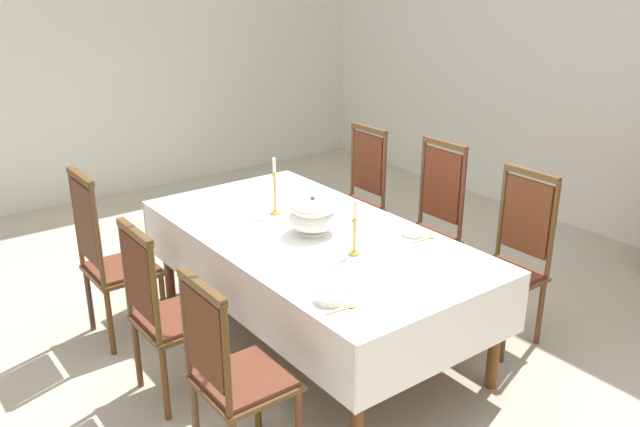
{
  "coord_description": "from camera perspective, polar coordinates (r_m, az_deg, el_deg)",
  "views": [
    {
      "loc": [
        3.12,
        -2.32,
        2.35
      ],
      "look_at": [
        0.14,
        -0.08,
        0.94
      ],
      "focal_mm": 37.41,
      "sensor_mm": 36.0,
      "label": 1
    }
  ],
  "objects": [
    {
      "name": "candlestick_west",
      "position": [
        4.45,
        -3.89,
        1.92
      ],
      "size": [
        0.07,
        0.07,
        0.39
      ],
      "color": "gold",
      "rests_on": "tablecloth"
    },
    {
      "name": "chair_south_b",
      "position": [
        3.8,
        -13.09,
        -8.04
      ],
      "size": [
        0.44,
        0.42,
        1.07
      ],
      "color": "brown",
      "rests_on": "ground"
    },
    {
      "name": "tablecloth",
      "position": [
        4.22,
        -0.7,
        -2.76
      ],
      "size": [
        2.37,
        1.25,
        0.37
      ],
      "color": "white",
      "rests_on": "dining_table"
    },
    {
      "name": "ground",
      "position": [
        4.55,
        -0.26,
        -10.57
      ],
      "size": [
        7.29,
        6.25,
        0.04
      ],
      "primitive_type": "cube",
      "color": "#BBAD9A"
    },
    {
      "name": "chair_north_b",
      "position": [
        4.86,
        9.23,
        -0.76
      ],
      "size": [
        0.44,
        0.42,
        1.17
      ],
      "rotation": [
        0.0,
        0.0,
        3.14
      ],
      "color": "brown",
      "rests_on": "ground"
    },
    {
      "name": "candlestick_east",
      "position": [
        3.83,
        2.97,
        -1.73
      ],
      "size": [
        0.07,
        0.07,
        0.33
      ],
      "color": "gold",
      "rests_on": "tablecloth"
    },
    {
      "name": "spoon_secondary",
      "position": [
        3.3,
        2.45,
        -8.03
      ],
      "size": [
        0.04,
        0.18,
        0.01
      ],
      "rotation": [
        0.0,
        0.0,
        -0.11
      ],
      "color": "gold",
      "rests_on": "tablecloth"
    },
    {
      "name": "chair_north_c",
      "position": [
        4.43,
        15.99,
        -3.65
      ],
      "size": [
        0.44,
        0.42,
        1.14
      ],
      "rotation": [
        0.0,
        0.0,
        3.14
      ],
      "color": "#513721",
      "rests_on": "ground"
    },
    {
      "name": "back_wall",
      "position": [
        6.34,
        24.08,
        13.95
      ],
      "size": [
        7.29,
        0.08,
        3.57
      ],
      "primitive_type": "cube",
      "color": "silver",
      "rests_on": "ground"
    },
    {
      "name": "chair_south_a",
      "position": [
        4.47,
        -17.52,
        -3.52
      ],
      "size": [
        0.44,
        0.42,
        1.16
      ],
      "color": "#5A3514",
      "rests_on": "ground"
    },
    {
      "name": "bowl_near_left",
      "position": [
        4.18,
        8.01,
        -1.55
      ],
      "size": [
        0.15,
        0.15,
        0.03
      ],
      "color": "white",
      "rests_on": "tablecloth"
    },
    {
      "name": "dining_table",
      "position": [
        4.21,
        -0.7,
        -2.55
      ],
      "size": [
        2.35,
        1.23,
        0.75
      ],
      "color": "brown",
      "rests_on": "ground"
    },
    {
      "name": "soup_tureen",
      "position": [
        4.13,
        -0.62,
        -0.16
      ],
      "size": [
        0.31,
        0.31,
        0.24
      ],
      "color": "white",
      "rests_on": "tablecloth"
    },
    {
      "name": "bowl_near_right",
      "position": [
        3.35,
        0.88,
        -7.18
      ],
      "size": [
        0.16,
        0.16,
        0.04
      ],
      "color": "white",
      "rests_on": "tablecloth"
    },
    {
      "name": "spoon_primary",
      "position": [
        4.14,
        9.29,
        -2.09
      ],
      "size": [
        0.04,
        0.18,
        0.01
      ],
      "rotation": [
        0.0,
        0.0,
        -0.1
      ],
      "color": "gold",
      "rests_on": "tablecloth"
    },
    {
      "name": "chair_north_a",
      "position": [
        5.42,
        3.08,
        1.58
      ],
      "size": [
        0.44,
        0.42,
        1.12
      ],
      "rotation": [
        0.0,
        0.0,
        3.14
      ],
      "color": "brown",
      "rests_on": "ground"
    },
    {
      "name": "chair_south_c",
      "position": [
        3.23,
        -7.51,
        -13.29
      ],
      "size": [
        0.44,
        0.42,
        1.05
      ],
      "color": "#53421B",
      "rests_on": "ground"
    },
    {
      "name": "left_wall",
      "position": [
        7.21,
        -18.74,
        15.26
      ],
      "size": [
        0.08,
        6.25,
        3.57
      ],
      "primitive_type": "cube",
      "color": "silver",
      "rests_on": "ground"
    }
  ]
}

